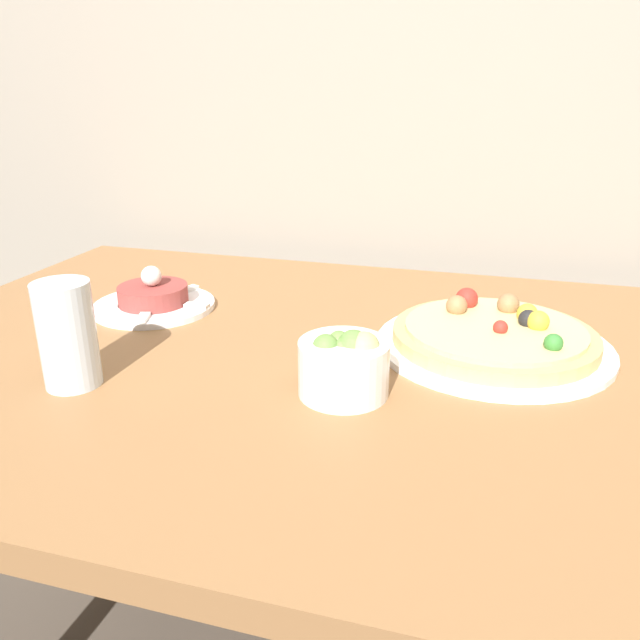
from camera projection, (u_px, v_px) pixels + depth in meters
The scene contains 5 objects.
dining_table at pixel (361, 417), 0.89m from camera, with size 1.44×0.89×0.79m.
pizza_plate at pixel (494, 337), 0.88m from camera, with size 0.33×0.33×0.06m.
tartare_plate at pixel (154, 299), 1.04m from camera, with size 0.20×0.20×0.07m.
small_bowl at pixel (348, 364), 0.74m from camera, with size 0.11×0.11×0.08m.
drinking_glass at pixel (67, 335), 0.76m from camera, with size 0.07×0.07×0.13m.
Camera 1 is at (0.16, -0.33, 1.15)m, focal length 35.00 mm.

